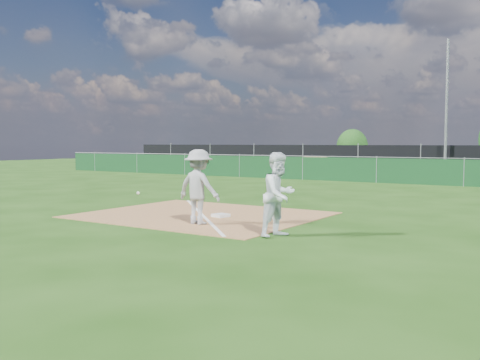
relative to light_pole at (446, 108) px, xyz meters
name	(u,v)px	position (x,y,z in m)	size (l,w,h in m)	color
ground	(335,190)	(-1.50, -12.70, -4.00)	(90.00, 90.00, 0.00)	#1C420E
infield_dirt	(202,215)	(-1.50, -21.70, -3.99)	(6.00, 5.00, 0.02)	#96663C
foul_line	(202,214)	(-1.50, -21.70, -3.98)	(0.08, 7.00, 0.01)	white
green_fence	(377,170)	(-1.50, -7.70, -3.40)	(44.00, 0.05, 1.20)	#0F3819
dirt_mound	(314,166)	(-6.50, -4.20, -3.42)	(3.38, 2.60, 1.17)	olive
black_fence	(421,160)	(-1.50, 0.30, -3.10)	(46.00, 0.04, 1.80)	black
parking_lot	(440,171)	(-1.50, 5.30, -4.00)	(46.00, 9.00, 0.01)	black
light_pole	(446,108)	(0.00, 0.00, 0.00)	(0.16, 0.16, 8.00)	slate
first_base	(221,215)	(-0.81, -21.78, -3.94)	(0.37, 0.37, 0.08)	silver
play_at_first	(199,187)	(-0.54, -23.06, -3.09)	(2.25, 0.74, 1.77)	#B1B1B3
runner	(279,195)	(1.84, -23.42, -3.12)	(0.85, 0.66, 1.75)	white
car_left	(377,160)	(-5.92, 5.33, -3.33)	(1.57, 3.89, 1.33)	#AFB2B7
car_mid	(436,160)	(-1.72, 5.05, -3.23)	(1.61, 4.63, 1.53)	#111733
tree_left	(352,147)	(-9.65, 9.80, -2.40)	(2.62, 2.62, 3.11)	#382316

